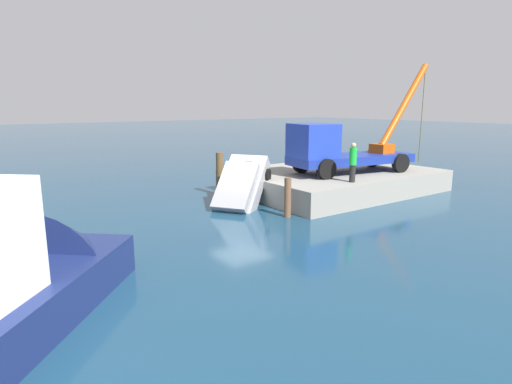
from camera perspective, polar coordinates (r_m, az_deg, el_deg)
name	(u,v)px	position (r m, az deg, el deg)	size (l,w,h in m)	color
ground	(241,205)	(20.54, -1.95, -1.74)	(200.00, 200.00, 0.00)	navy
dock	(334,180)	(24.31, 10.27, 1.56)	(10.62, 7.80, 1.14)	gray
crane_truck	(339,148)	(22.90, 11.03, 5.69)	(10.08, 3.43, 5.96)	navy
dock_worker	(353,162)	(20.51, 12.74, 3.90)	(0.34, 0.34, 1.84)	black
salvaged_car	(238,195)	(19.89, -2.44, -0.44)	(4.19, 3.73, 3.69)	#99999E
piling_near	(220,174)	(22.67, -4.83, 2.41)	(0.38, 0.38, 2.26)	brown
piling_mid	(248,182)	(20.79, -1.13, 1.34)	(0.42, 0.42, 2.06)	brown
piling_far	(288,198)	(18.22, 4.22, -0.74)	(0.29, 0.29, 1.70)	brown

